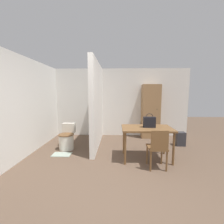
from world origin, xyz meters
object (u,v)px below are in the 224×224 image
object	(u,v)px
wooden_chair	(158,147)
wooden_cabinet	(150,111)
toilet	(67,139)
handbag	(149,122)
dining_table	(147,131)
space_heater	(180,139)

from	to	relation	value
wooden_chair	wooden_cabinet	distance (m)	2.41
toilet	handbag	size ratio (longest dim) A/B	2.10
wooden_chair	toilet	xyz separation A→B (m)	(-2.29, 1.11, -0.19)
wooden_chair	handbag	size ratio (longest dim) A/B	2.56
dining_table	wooden_chair	world-z (taller)	wooden_chair
handbag	wooden_cabinet	bearing A→B (deg)	76.53
dining_table	space_heater	distance (m)	1.64
toilet	wooden_cabinet	world-z (taller)	wooden_cabinet
toilet	wooden_cabinet	xyz separation A→B (m)	(2.65, 1.22, 0.66)
wooden_chair	handbag	world-z (taller)	handbag
wooden_cabinet	space_heater	world-z (taller)	wooden_cabinet
wooden_chair	dining_table	bearing A→B (deg)	104.11
wooden_chair	wooden_cabinet	xyz separation A→B (m)	(0.36, 2.34, 0.47)
wooden_cabinet	dining_table	bearing A→B (deg)	-105.03
dining_table	handbag	distance (m)	0.23
dining_table	handbag	xyz separation A→B (m)	(0.06, 0.02, 0.22)
dining_table	handbag	size ratio (longest dim) A/B	3.54
dining_table	handbag	world-z (taller)	handbag
dining_table	wooden_chair	xyz separation A→B (m)	(0.13, -0.49, -0.21)
dining_table	wooden_chair	bearing A→B (deg)	-74.87
space_heater	dining_table	bearing A→B (deg)	-141.55
wooden_chair	handbag	bearing A→B (deg)	97.48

